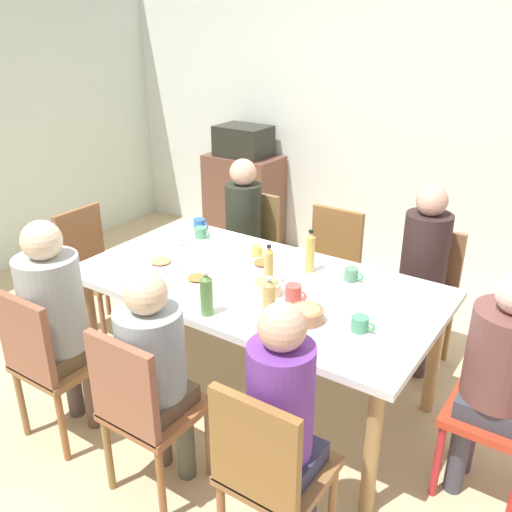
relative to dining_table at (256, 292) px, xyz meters
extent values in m
plane|color=tan|center=(0.00, 0.00, -0.69)|extent=(6.93, 6.93, 0.00)
cube|color=silver|center=(0.00, 2.22, 0.61)|extent=(6.01, 0.12, 2.60)
cube|color=white|center=(0.00, 0.00, 0.05)|extent=(2.03, 1.08, 0.04)
cylinder|color=#A67852|center=(-0.92, -0.44, -0.33)|extent=(0.07, 0.07, 0.73)
cylinder|color=#AE8650|center=(0.92, -0.44, -0.33)|extent=(0.07, 0.07, 0.73)
cylinder|color=#A5784A|center=(-0.92, 0.44, -0.33)|extent=(0.07, 0.07, 0.73)
cylinder|color=tan|center=(0.92, 0.44, -0.33)|extent=(0.07, 0.07, 0.73)
cube|color=#965933|center=(0.00, -0.84, -0.25)|extent=(0.40, 0.40, 0.04)
cylinder|color=olive|center=(-0.17, -1.01, -0.48)|extent=(0.04, 0.04, 0.43)
cylinder|color=brown|center=(0.17, -1.01, -0.48)|extent=(0.04, 0.04, 0.43)
cylinder|color=olive|center=(-0.17, -0.67, -0.48)|extent=(0.04, 0.04, 0.43)
cylinder|color=brown|center=(0.17, -0.67, -0.48)|extent=(0.04, 0.04, 0.43)
cube|color=#935A42|center=(0.00, -1.02, -0.02)|extent=(0.38, 0.04, 0.45)
cylinder|color=brown|center=(-0.08, -0.74, -0.47)|extent=(0.09, 0.09, 0.45)
cylinder|color=#4F5140|center=(0.08, -0.74, -0.47)|extent=(0.09, 0.09, 0.45)
cube|color=brown|center=(0.00, -0.84, -0.19)|extent=(0.30, 0.30, 0.10)
cylinder|color=#919FA1|center=(0.00, -0.84, 0.06)|extent=(0.31, 0.31, 0.42)
sphere|color=beige|center=(0.00, -0.84, 0.36)|extent=(0.19, 0.19, 0.19)
cube|color=olive|center=(0.00, 0.84, -0.25)|extent=(0.40, 0.40, 0.04)
cylinder|color=olive|center=(0.17, 1.01, -0.48)|extent=(0.04, 0.04, 0.43)
cylinder|color=#966337|center=(-0.17, 1.01, -0.48)|extent=(0.04, 0.04, 0.43)
cylinder|color=olive|center=(0.17, 0.67, -0.48)|extent=(0.04, 0.04, 0.43)
cylinder|color=#8A5E3F|center=(-0.17, 0.67, -0.48)|extent=(0.04, 0.04, 0.43)
cube|color=brown|center=(0.00, 1.02, -0.02)|extent=(0.38, 0.04, 0.45)
cube|color=#B6361F|center=(1.32, 0.00, -0.25)|extent=(0.40, 0.40, 0.04)
cylinder|color=#B3262B|center=(1.15, -0.17, -0.48)|extent=(0.04, 0.04, 0.43)
cylinder|color=red|center=(1.15, 0.17, -0.48)|extent=(0.04, 0.04, 0.43)
cylinder|color=#3E404C|center=(1.22, -0.08, -0.47)|extent=(0.09, 0.09, 0.45)
cylinder|color=#493646|center=(1.22, 0.08, -0.47)|extent=(0.09, 0.09, 0.45)
cube|color=#393D49|center=(1.32, 0.00, -0.19)|extent=(0.30, 0.30, 0.10)
cylinder|color=brown|center=(1.32, 0.00, 0.07)|extent=(0.33, 0.33, 0.44)
cube|color=olive|center=(-1.32, 0.00, -0.25)|extent=(0.40, 0.40, 0.04)
cylinder|color=#8E5E40|center=(-1.49, 0.17, -0.48)|extent=(0.04, 0.04, 0.43)
cylinder|color=olive|center=(-1.49, -0.17, -0.48)|extent=(0.04, 0.04, 0.43)
cylinder|color=olive|center=(-1.15, 0.17, -0.48)|extent=(0.04, 0.04, 0.43)
cylinder|color=#8F5B3F|center=(-1.15, -0.17, -0.48)|extent=(0.04, 0.04, 0.43)
cube|color=brown|center=(-1.50, 0.00, -0.02)|extent=(0.04, 0.38, 0.45)
cube|color=#936338|center=(-0.68, -0.84, -0.25)|extent=(0.40, 0.40, 0.04)
cylinder|color=olive|center=(-0.85, -1.01, -0.48)|extent=(0.04, 0.04, 0.43)
cylinder|color=#945C33|center=(-0.51, -1.01, -0.48)|extent=(0.04, 0.04, 0.43)
cylinder|color=brown|center=(-0.85, -0.67, -0.48)|extent=(0.04, 0.04, 0.43)
cylinder|color=olive|center=(-0.51, -0.67, -0.48)|extent=(0.04, 0.04, 0.43)
cube|color=#8F573F|center=(-0.68, -1.02, -0.02)|extent=(0.38, 0.04, 0.45)
cylinder|color=#4F423F|center=(-0.76, -0.74, -0.47)|extent=(0.09, 0.09, 0.45)
cylinder|color=brown|center=(-0.60, -0.74, -0.47)|extent=(0.09, 0.09, 0.45)
cube|color=brown|center=(-0.68, -0.84, -0.19)|extent=(0.30, 0.30, 0.10)
cylinder|color=#9DA2A0|center=(-0.68, -0.84, 0.11)|extent=(0.32, 0.32, 0.50)
sphere|color=beige|center=(-0.68, -0.84, 0.44)|extent=(0.20, 0.20, 0.20)
cube|color=brown|center=(0.68, 0.84, -0.25)|extent=(0.40, 0.40, 0.04)
cylinder|color=olive|center=(0.85, 1.01, -0.48)|extent=(0.04, 0.04, 0.43)
cylinder|color=brown|center=(0.51, 1.01, -0.48)|extent=(0.04, 0.04, 0.43)
cylinder|color=olive|center=(0.85, 0.67, -0.48)|extent=(0.04, 0.04, 0.43)
cylinder|color=olive|center=(0.51, 0.67, -0.48)|extent=(0.04, 0.04, 0.43)
cube|color=#8A5E3F|center=(0.68, 1.02, -0.02)|extent=(0.38, 0.04, 0.45)
cylinder|color=#493B38|center=(0.76, 0.74, -0.47)|extent=(0.09, 0.09, 0.45)
cylinder|color=#46353A|center=(0.60, 0.74, -0.47)|extent=(0.09, 0.09, 0.45)
cube|color=#474639|center=(0.68, 0.84, -0.19)|extent=(0.30, 0.30, 0.10)
cylinder|color=#2F2020|center=(0.68, 0.84, 0.11)|extent=(0.28, 0.28, 0.50)
sphere|color=tan|center=(0.68, 0.84, 0.44)|extent=(0.19, 0.19, 0.19)
cube|color=#915C36|center=(-0.68, 0.84, -0.25)|extent=(0.40, 0.40, 0.04)
cylinder|color=brown|center=(-0.51, 1.01, -0.48)|extent=(0.04, 0.04, 0.43)
cylinder|color=olive|center=(-0.85, 1.01, -0.48)|extent=(0.04, 0.04, 0.43)
cylinder|color=brown|center=(-0.51, 0.67, -0.48)|extent=(0.04, 0.04, 0.43)
cylinder|color=#8E573E|center=(-0.85, 0.67, -0.48)|extent=(0.04, 0.04, 0.43)
cube|color=olive|center=(-0.68, 1.02, -0.02)|extent=(0.38, 0.04, 0.45)
cylinder|color=#363A3D|center=(-0.60, 0.74, -0.47)|extent=(0.09, 0.09, 0.45)
cylinder|color=#423741|center=(-0.76, 0.74, -0.47)|extent=(0.09, 0.09, 0.45)
cube|color=#414948|center=(-0.68, 0.84, -0.19)|extent=(0.30, 0.30, 0.10)
cylinder|color=#272C22|center=(-0.68, 0.84, 0.09)|extent=(0.27, 0.27, 0.46)
sphere|color=tan|center=(-0.68, 0.84, 0.40)|extent=(0.19, 0.19, 0.19)
cube|color=brown|center=(0.68, -0.84, -0.25)|extent=(0.40, 0.40, 0.04)
cylinder|color=#94592F|center=(0.51, -0.67, -0.48)|extent=(0.04, 0.04, 0.43)
cylinder|color=olive|center=(0.85, -0.67, -0.48)|extent=(0.04, 0.04, 0.43)
cube|color=olive|center=(0.68, -1.02, -0.02)|extent=(0.38, 0.04, 0.45)
cylinder|color=#37314D|center=(0.60, -0.74, -0.47)|extent=(0.09, 0.09, 0.45)
cylinder|color=#322F45|center=(0.76, -0.74, -0.47)|extent=(0.09, 0.09, 0.45)
cube|color=#2F304A|center=(0.68, -0.84, -0.19)|extent=(0.30, 0.30, 0.10)
cylinder|color=#6D369B|center=(0.68, -0.84, 0.10)|extent=(0.26, 0.26, 0.48)
sphere|color=#D5A386|center=(0.68, -0.84, 0.42)|extent=(0.18, 0.18, 0.18)
cylinder|color=white|center=(-0.58, -0.14, 0.08)|extent=(0.22, 0.22, 0.01)
ellipsoid|color=tan|center=(-0.58, -0.14, 0.10)|extent=(0.12, 0.12, 0.02)
cylinder|color=white|center=(-0.26, -0.20, 0.08)|extent=(0.20, 0.20, 0.01)
ellipsoid|color=#AA6B31|center=(-0.26, -0.20, 0.10)|extent=(0.11, 0.11, 0.02)
cylinder|color=white|center=(-0.07, 0.18, 0.08)|extent=(0.22, 0.22, 0.01)
ellipsoid|color=#A06130|center=(-0.07, 0.18, 0.10)|extent=(0.12, 0.12, 0.02)
cylinder|color=beige|center=(0.13, -0.10, 0.11)|extent=(0.16, 0.16, 0.07)
ellipsoid|color=#8D9C5A|center=(0.13, -0.10, 0.14)|extent=(0.13, 0.13, 0.04)
cylinder|color=#976142|center=(0.45, -0.23, 0.11)|extent=(0.17, 0.17, 0.06)
ellipsoid|color=tan|center=(0.45, -0.23, 0.14)|extent=(0.14, 0.14, 0.04)
cylinder|color=white|center=(-0.72, 0.14, 0.11)|extent=(0.08, 0.08, 0.08)
torus|color=white|center=(-0.67, 0.14, 0.11)|extent=(0.05, 0.01, 0.05)
cylinder|color=#4F8767|center=(0.44, 0.30, 0.11)|extent=(0.08, 0.08, 0.07)
torus|color=#3D9669|center=(0.49, 0.30, 0.11)|extent=(0.05, 0.01, 0.05)
cylinder|color=#C24B45|center=(0.29, -0.09, 0.12)|extent=(0.09, 0.09, 0.09)
torus|color=#D44E43|center=(0.35, -0.09, 0.12)|extent=(0.05, 0.01, 0.05)
cylinder|color=#DDD055|center=(-0.17, 0.26, 0.11)|extent=(0.07, 0.07, 0.08)
torus|color=#DDC355|center=(-0.13, 0.26, 0.11)|extent=(0.05, 0.01, 0.05)
cylinder|color=#2D5FA0|center=(-0.78, 0.45, 0.11)|extent=(0.08, 0.08, 0.07)
torus|color=#3756A5|center=(-0.72, 0.45, 0.11)|extent=(0.05, 0.01, 0.05)
cylinder|color=#4C916A|center=(-0.67, 0.33, 0.11)|extent=(0.08, 0.08, 0.07)
torus|color=#4F8860|center=(-0.61, 0.33, 0.11)|extent=(0.05, 0.01, 0.05)
cylinder|color=#46906A|center=(0.70, -0.17, 0.11)|extent=(0.08, 0.08, 0.07)
torus|color=#489360|center=(0.75, -0.17, 0.11)|extent=(0.05, 0.01, 0.05)
cylinder|color=tan|center=(0.27, -0.29, 0.16)|extent=(0.07, 0.07, 0.17)
cone|color=tan|center=(0.27, -0.29, 0.26)|extent=(0.06, 0.06, 0.03)
cylinder|color=white|center=(0.27, -0.29, 0.28)|extent=(0.03, 0.03, 0.01)
cylinder|color=tan|center=(0.08, 0.00, 0.17)|extent=(0.05, 0.05, 0.19)
cone|color=#C09443|center=(0.08, 0.00, 0.28)|extent=(0.05, 0.05, 0.03)
cylinder|color=black|center=(0.08, 0.00, 0.30)|extent=(0.03, 0.03, 0.01)
cylinder|color=tan|center=(0.19, 0.27, 0.18)|extent=(0.05, 0.05, 0.21)
cone|color=#CE914A|center=(0.19, 0.27, 0.30)|extent=(0.05, 0.05, 0.03)
cylinder|color=black|center=(0.19, 0.27, 0.32)|extent=(0.03, 0.03, 0.01)
cylinder|color=#557F3F|center=(0.01, -0.45, 0.17)|extent=(0.06, 0.06, 0.19)
cone|color=#4F7D37|center=(0.01, -0.45, 0.28)|extent=(0.06, 0.06, 0.03)
cylinder|color=silver|center=(0.01, -0.45, 0.30)|extent=(0.03, 0.03, 0.01)
cube|color=brown|center=(-1.44, 1.92, -0.24)|extent=(0.70, 0.44, 0.90)
cube|color=black|center=(-1.44, 1.92, 0.35)|extent=(0.48, 0.36, 0.28)
camera|label=1|loc=(1.56, -2.31, 1.45)|focal=39.00mm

